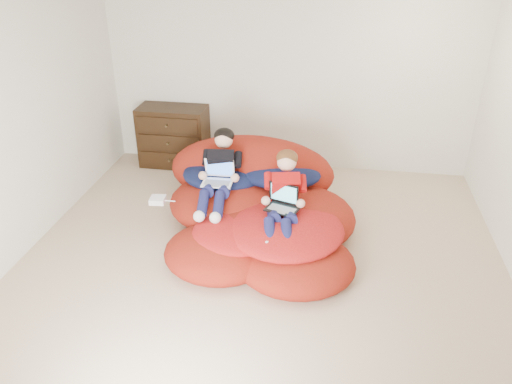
# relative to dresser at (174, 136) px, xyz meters

# --- Properties ---
(room_shell) EXTENTS (5.10, 5.10, 2.77)m
(room_shell) POSITION_rel_dresser_xyz_m (1.60, -2.24, -0.21)
(room_shell) COLOR #C7AD8E
(room_shell) RESTS_ON ground
(dresser) EXTENTS (0.96, 0.54, 0.86)m
(dresser) POSITION_rel_dresser_xyz_m (0.00, 0.00, 0.00)
(dresser) COLOR black
(dresser) RESTS_ON ground
(beanbag_pile) EXTENTS (2.31, 2.44, 0.92)m
(beanbag_pile) POSITION_rel_dresser_xyz_m (1.46, -1.54, -0.16)
(beanbag_pile) COLOR #9E2011
(beanbag_pile) RESTS_ON ground
(cream_pillow) EXTENTS (0.43, 0.28, 0.28)m
(cream_pillow) POSITION_rel_dresser_xyz_m (0.82, -0.85, 0.19)
(cream_pillow) COLOR silver
(cream_pillow) RESTS_ON beanbag_pile
(older_boy) EXTENTS (0.34, 1.07, 0.70)m
(older_boy) POSITION_rel_dresser_xyz_m (1.02, -1.47, 0.25)
(older_boy) COLOR black
(older_boy) RESTS_ON beanbag_pile
(younger_boy) EXTENTS (0.36, 1.03, 0.71)m
(younger_boy) POSITION_rel_dresser_xyz_m (1.78, -1.84, 0.20)
(younger_boy) COLOR red
(younger_boy) RESTS_ON beanbag_pile
(laptop_white) EXTENTS (0.34, 0.29, 0.24)m
(laptop_white) POSITION_rel_dresser_xyz_m (1.02, -1.54, 0.20)
(laptop_white) COLOR white
(laptop_white) RESTS_ON older_boy
(laptop_black) EXTENTS (0.38, 0.34, 0.24)m
(laptop_black) POSITION_rel_dresser_xyz_m (1.78, -1.91, 0.14)
(laptop_black) COLOR black
(laptop_black) RESTS_ON younger_boy
(power_adapter) EXTENTS (0.18, 0.18, 0.06)m
(power_adapter) POSITION_rel_dresser_xyz_m (0.39, -1.82, -0.01)
(power_adapter) COLOR white
(power_adapter) RESTS_ON beanbag_pile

